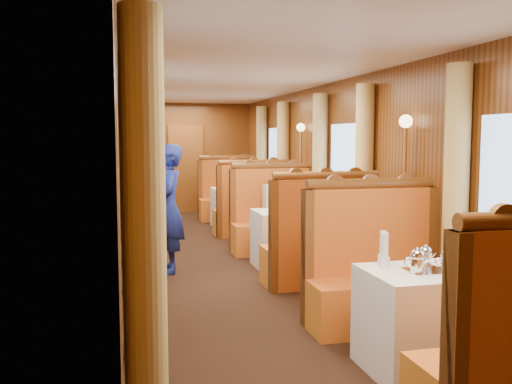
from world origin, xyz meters
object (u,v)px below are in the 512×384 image
object	(u,v)px
banquette_far_fwd	(252,212)
fruit_plate	(484,270)
teapot_right	(447,264)
steward	(169,209)
banquette_near_aft	(376,280)
banquette_mid_fwd	(321,249)
banquette_far_aft	(230,199)
rose_vase_mid	(294,197)
table_mid	(294,239)
banquette_mid_aft	(274,224)
table_far	(240,207)
rose_vase_far	(240,179)
tea_tray	(430,271)
passenger	(278,204)
teapot_left	(417,265)
table_near	(437,320)
teapot_back	(425,260)

from	to	relation	value
banquette_far_fwd	fruit_plate	size ratio (longest dim) A/B	6.63
teapot_right	steward	xyz separation A→B (m)	(-1.66, 3.66, 0.00)
banquette_near_aft	teapot_right	xyz separation A→B (m)	(0.01, -1.11, 0.39)
banquette_mid_fwd	banquette_far_aft	world-z (taller)	same
banquette_near_aft	rose_vase_mid	bearing A→B (deg)	90.10
table_mid	banquette_mid_aft	bearing A→B (deg)	90.00
table_far	rose_vase_far	distance (m)	0.55
tea_tray	steward	distance (m)	3.93
tea_tray	passenger	distance (m)	4.34
rose_vase_far	steward	distance (m)	3.85
banquette_mid_aft	table_far	distance (m)	2.49
banquette_mid_aft	steward	world-z (taller)	steward
table_mid	banquette_far_fwd	distance (m)	2.49
banquette_far_fwd	teapot_left	bearing A→B (deg)	-92.02
passenger	teapot_right	bearing A→B (deg)	-89.88
table_near	steward	size ratio (longest dim) A/B	0.64
table_far	banquette_far_aft	distance (m)	1.02
table_near	banquette_far_fwd	distance (m)	5.99
banquette_near_aft	rose_vase_mid	size ratio (longest dim) A/B	3.72
table_mid	teapot_right	size ratio (longest dim) A/B	6.58
banquette_near_aft	fruit_plate	bearing A→B (deg)	-76.74
banquette_mid_fwd	rose_vase_far	size ratio (longest dim) A/B	3.72
fruit_plate	teapot_back	bearing A→B (deg)	147.69
banquette_mid_fwd	banquette_mid_aft	world-z (taller)	same
table_near	table_mid	xyz separation A→B (m)	(0.00, 3.50, 0.00)
teapot_back	rose_vase_far	xyz separation A→B (m)	(0.08, 6.97, 0.11)
banquette_far_aft	teapot_right	world-z (taller)	banquette_far_aft
steward	table_mid	bearing A→B (deg)	89.60
table_far	tea_tray	world-z (taller)	tea_tray
steward	teapot_back	bearing A→B (deg)	26.18
banquette_mid_aft	rose_vase_far	distance (m)	2.57
table_far	teapot_right	world-z (taller)	teapot_right
banquette_far_fwd	teapot_left	world-z (taller)	banquette_far_fwd
banquette_near_aft	rose_vase_mid	xyz separation A→B (m)	(-0.00, 2.51, 0.50)
banquette_near_aft	banquette_mid_fwd	xyz separation A→B (m)	(0.00, 1.47, 0.00)
banquette_mid_aft	rose_vase_mid	bearing A→B (deg)	-90.25
banquette_mid_aft	teapot_left	world-z (taller)	banquette_mid_aft
table_mid	banquette_mid_fwd	bearing A→B (deg)	-90.00
table_mid	table_near	bearing A→B (deg)	-90.00
banquette_far_aft	passenger	distance (m)	3.73
table_mid	steward	xyz separation A→B (m)	(-1.65, 0.06, 0.44)
table_mid	table_far	xyz separation A→B (m)	(0.00, 3.50, 0.00)
banquette_mid_fwd	fruit_plate	size ratio (longest dim) A/B	6.63
table_mid	rose_vase_far	distance (m)	3.58
table_far	banquette_far_fwd	xyz separation A→B (m)	(0.00, -1.01, 0.05)
banquette_far_fwd	banquette_far_aft	distance (m)	2.03
teapot_left	rose_vase_far	xyz separation A→B (m)	(0.23, 7.12, 0.11)
table_near	passenger	world-z (taller)	passenger
teapot_left	passenger	bearing A→B (deg)	103.29
banquette_mid_fwd	fruit_plate	world-z (taller)	banquette_mid_fwd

